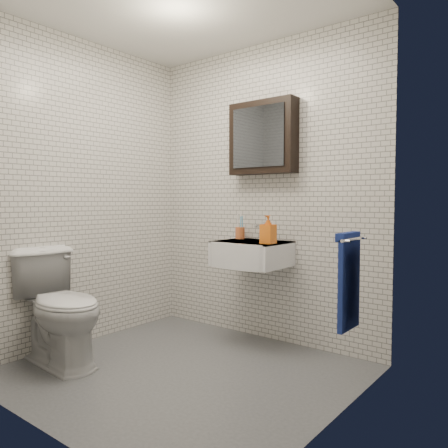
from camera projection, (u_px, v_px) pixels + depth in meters
name	position (u px, v px, depth m)	size (l,w,h in m)	color
ground	(182.00, 371.00, 3.00)	(2.20, 2.00, 0.01)	#4C4F54
room_shell	(180.00, 158.00, 2.92)	(2.22, 2.02, 2.51)	silver
washbasin	(249.00, 253.00, 3.51)	(0.55, 0.50, 0.20)	white
faucet	(263.00, 232.00, 3.65)	(0.06, 0.20, 0.15)	silver
mirror_cabinet	(263.00, 138.00, 3.61)	(0.60, 0.15, 0.60)	black
towel_rail	(349.00, 277.00, 2.59)	(0.09, 0.30, 0.58)	silver
toothbrush_cup	(240.00, 232.00, 3.76)	(0.10, 0.10, 0.22)	#C35F30
soap_bottle	(268.00, 229.00, 3.32)	(0.10, 0.10, 0.22)	#ED5619
toilet	(60.00, 307.00, 3.14)	(0.46, 0.82, 0.83)	white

